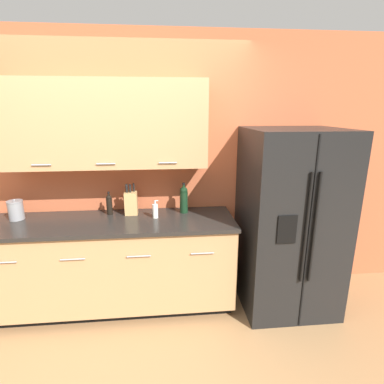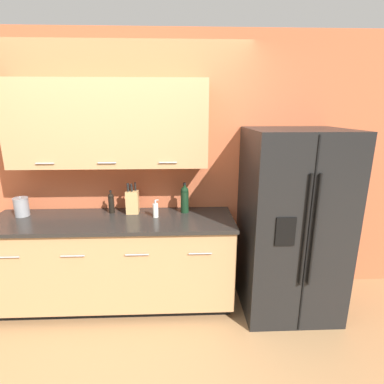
% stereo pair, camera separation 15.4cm
% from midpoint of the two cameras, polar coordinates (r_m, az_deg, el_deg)
% --- Properties ---
extents(ground_plane, '(14.00, 14.00, 0.00)m').
position_cam_midpoint_polar(ground_plane, '(2.69, -16.64, -29.92)').
color(ground_plane, '#997047').
extents(wall_back, '(10.00, 0.39, 2.60)m').
position_cam_midpoint_polar(wall_back, '(3.02, -15.35, 5.97)').
color(wall_back, '#BC5B38').
rests_on(wall_back, ground_plane).
extents(counter_unit, '(2.27, 0.64, 0.90)m').
position_cam_midpoint_polar(counter_unit, '(3.06, -16.08, -13.03)').
color(counter_unit, black).
rests_on(counter_unit, ground_plane).
extents(refrigerator, '(0.86, 0.81, 1.73)m').
position_cam_midpoint_polar(refrigerator, '(2.97, 16.60, -5.35)').
color(refrigerator, black).
rests_on(refrigerator, ground_plane).
extents(knife_block, '(0.12, 0.10, 0.31)m').
position_cam_midpoint_polar(knife_block, '(2.95, -13.02, -2.00)').
color(knife_block, tan).
rests_on(knife_block, counter_unit).
extents(wine_bottle, '(0.08, 0.08, 0.30)m').
position_cam_midpoint_polar(wine_bottle, '(2.92, -3.09, -1.35)').
color(wine_bottle, black).
rests_on(wine_bottle, counter_unit).
extents(soap_dispenser, '(0.06, 0.05, 0.17)m').
position_cam_midpoint_polar(soap_dispenser, '(2.83, -8.56, -3.56)').
color(soap_dispenser, silver).
rests_on(soap_dispenser, counter_unit).
extents(oil_bottle, '(0.06, 0.06, 0.23)m').
position_cam_midpoint_polar(oil_bottle, '(3.01, -16.90, -2.23)').
color(oil_bottle, black).
rests_on(oil_bottle, counter_unit).
extents(steel_canister, '(0.14, 0.14, 0.19)m').
position_cam_midpoint_polar(steel_canister, '(3.23, -31.73, -2.95)').
color(steel_canister, gray).
rests_on(steel_canister, counter_unit).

